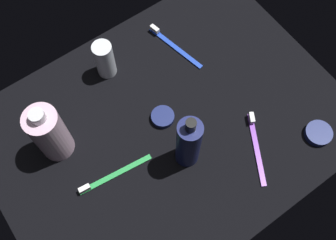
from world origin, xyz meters
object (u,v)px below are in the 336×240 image
object	(u,v)px
toothbrush_green	(111,176)
toothbrush_purple	(256,144)
cream_tin_left	(162,117)
deodorant_stick	(105,59)
bodywash_bottle	(50,133)
toothbrush_blue	(172,44)
lotion_bottle	(188,143)
cream_tin_right	(318,133)

from	to	relation	value
toothbrush_green	toothbrush_purple	world-z (taller)	same
cream_tin_left	deodorant_stick	bearing A→B (deg)	101.06
deodorant_stick	bodywash_bottle	bearing A→B (deg)	-151.69
deodorant_stick	toothbrush_green	world-z (taller)	deodorant_stick
toothbrush_green	cream_tin_left	distance (cm)	18.66
cream_tin_left	toothbrush_blue	bearing A→B (deg)	47.79
lotion_bottle	toothbrush_green	xyz separation A→B (cm)	(-17.05, 5.93, -8.03)
deodorant_stick	cream_tin_right	bearing A→B (deg)	-54.45
lotion_bottle	toothbrush_green	bearing A→B (deg)	160.83
cream_tin_left	toothbrush_green	bearing A→B (deg)	-163.78
lotion_bottle	toothbrush_blue	size ratio (longest dim) A/B	1.09
toothbrush_green	cream_tin_left	xyz separation A→B (cm)	(17.92, 5.21, 0.17)
lotion_bottle	toothbrush_green	world-z (taller)	lotion_bottle
bodywash_bottle	toothbrush_purple	distance (cm)	47.05
lotion_bottle	deodorant_stick	bearing A→B (deg)	95.41
toothbrush_green	toothbrush_blue	xyz separation A→B (cm)	(32.23, 20.99, 0.00)
toothbrush_blue	toothbrush_purple	xyz separation A→B (cm)	(-0.27, -34.12, 0.00)
deodorant_stick	toothbrush_purple	world-z (taller)	deodorant_stick
cream_tin_right	deodorant_stick	bearing A→B (deg)	125.55
bodywash_bottle	toothbrush_blue	xyz separation A→B (cm)	(38.34, 7.55, -7.67)
bodywash_bottle	cream_tin_right	size ratio (longest dim) A/B	2.85
bodywash_bottle	cream_tin_right	bearing A→B (deg)	-32.62
bodywash_bottle	cream_tin_left	distance (cm)	26.49
lotion_bottle	cream_tin_right	size ratio (longest dim) A/B	3.05
lotion_bottle	bodywash_bottle	bearing A→B (deg)	140.10
bodywash_bottle	toothbrush_purple	bearing A→B (deg)	-34.91
toothbrush_green	toothbrush_blue	size ratio (longest dim) A/B	1.01
lotion_bottle	toothbrush_blue	xyz separation A→B (cm)	(15.18, 26.91, -8.03)
lotion_bottle	bodywash_bottle	world-z (taller)	lotion_bottle
lotion_bottle	cream_tin_left	distance (cm)	13.66
deodorant_stick	toothbrush_green	xyz separation A→B (cm)	(-14.18, -24.37, -4.74)
deodorant_stick	cream_tin_right	size ratio (longest dim) A/B	1.67
lotion_bottle	cream_tin_left	size ratio (longest dim) A/B	3.46
bodywash_bottle	deodorant_stick	xyz separation A→B (cm)	(20.29, 10.93, -2.93)
toothbrush_blue	cream_tin_left	distance (cm)	21.30
cream_tin_left	cream_tin_right	size ratio (longest dim) A/B	0.88
cream_tin_right	toothbrush_green	bearing A→B (deg)	156.66
toothbrush_blue	lotion_bottle	bearing A→B (deg)	-119.43
bodywash_bottle	cream_tin_left	bearing A→B (deg)	-18.89
toothbrush_purple	cream_tin_left	size ratio (longest dim) A/B	2.87
cream_tin_left	cream_tin_right	distance (cm)	37.30
toothbrush_green	cream_tin_right	bearing A→B (deg)	-23.34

